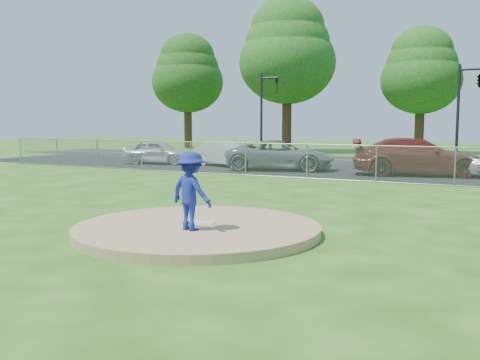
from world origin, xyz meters
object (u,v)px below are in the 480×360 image
(parked_car_silver, at_px, (158,152))
(parked_car_gray, at_px, (280,155))
(tree_center, at_px, (421,70))
(traffic_signal_center, at_px, (478,82))
(traffic_signal_left, at_px, (265,108))
(traffic_cone, at_px, (237,161))
(tree_left, at_px, (287,50))
(pitcher, at_px, (191,191))
(parked_car_darkred, at_px, (418,157))
(tree_far_left, at_px, (188,73))
(parked_car_white, at_px, (227,154))

(parked_car_silver, bearing_deg, parked_car_gray, -106.48)
(tree_center, height_order, traffic_signal_center, tree_center)
(traffic_signal_left, height_order, traffic_cone, traffic_signal_left)
(tree_center, height_order, parked_car_silver, tree_center)
(tree_left, xyz_separation_m, traffic_signal_center, (14.97, -9.00, -3.63))
(parked_car_silver, bearing_deg, traffic_signal_center, -82.71)
(pitcher, height_order, parked_car_gray, pitcher)
(traffic_signal_center, distance_m, parked_car_gray, 11.63)
(tree_left, xyz_separation_m, pitcher, (11.19, -31.53, -7.22))
(traffic_signal_center, xyz_separation_m, parked_car_silver, (-16.70, -6.28, -3.90))
(traffic_signal_center, xyz_separation_m, parked_car_gray, (-8.67, -6.73, -3.84))
(traffic_signal_center, distance_m, parked_car_darkred, 7.62)
(pitcher, bearing_deg, traffic_signal_center, -85.71)
(pitcher, distance_m, parked_car_silver, 20.76)
(tree_far_left, height_order, parked_car_gray, tree_far_left)
(traffic_cone, height_order, parked_car_darkred, parked_car_darkred)
(traffic_signal_left, height_order, parked_car_silver, traffic_signal_left)
(pitcher, bearing_deg, parked_car_gray, -58.99)
(traffic_cone, relative_size, parked_car_gray, 0.13)
(parked_car_white, bearing_deg, tree_left, 28.63)
(traffic_signal_center, bearing_deg, pitcher, -99.53)
(tree_far_left, bearing_deg, pitcher, -56.51)
(tree_center, height_order, traffic_cone, tree_center)
(tree_center, bearing_deg, parked_car_white, -111.77)
(tree_far_left, height_order, traffic_signal_center, tree_far_left)
(tree_far_left, distance_m, traffic_signal_center, 28.31)
(traffic_signal_left, bearing_deg, parked_car_silver, -122.29)
(tree_far_left, bearing_deg, tree_center, 2.73)
(tree_far_left, bearing_deg, parked_car_darkred, -35.84)
(traffic_signal_center, bearing_deg, parked_car_white, -153.70)
(pitcher, relative_size, parked_car_darkred, 0.28)
(traffic_signal_left, xyz_separation_m, parked_car_gray, (4.06, -6.73, -2.59))
(tree_far_left, relative_size, parked_car_gray, 1.96)
(pitcher, xyz_separation_m, parked_car_darkred, (1.81, 16.20, -0.15))
(pitcher, xyz_separation_m, parked_car_gray, (-4.89, 15.80, -0.25))
(parked_car_silver, relative_size, parked_car_white, 0.98)
(parked_car_darkred, bearing_deg, traffic_signal_left, 43.56)
(tree_left, height_order, traffic_signal_center, tree_left)
(tree_left, distance_m, traffic_cone, 17.69)
(parked_car_silver, relative_size, parked_car_gray, 0.76)
(tree_left, relative_size, parked_car_gray, 2.29)
(parked_car_gray, bearing_deg, tree_left, 4.88)
(traffic_cone, bearing_deg, traffic_signal_center, 29.52)
(tree_far_left, bearing_deg, traffic_cone, -49.96)
(tree_far_left, distance_m, tree_left, 11.24)
(parked_car_white, bearing_deg, parked_car_silver, 111.48)
(tree_far_left, xyz_separation_m, tree_left, (11.00, -2.00, 1.18))
(traffic_signal_left, relative_size, parked_car_darkred, 0.95)
(traffic_cone, bearing_deg, tree_center, 70.94)
(traffic_cone, relative_size, parked_car_silver, 0.17)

